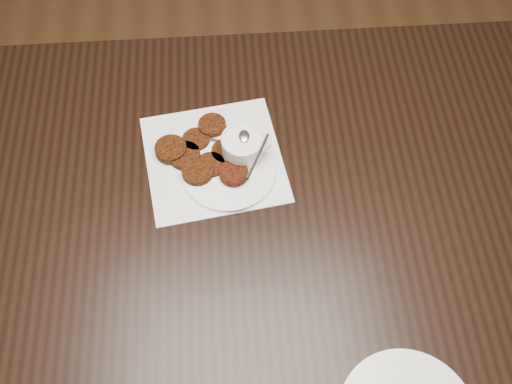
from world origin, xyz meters
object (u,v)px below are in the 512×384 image
(napkin, at_px, (214,159))
(sauce_ramekin, at_px, (242,138))
(plate_with_patty, at_px, (229,170))
(table, at_px, (265,289))

(napkin, bearing_deg, sauce_ramekin, 2.67)
(plate_with_patty, bearing_deg, sauce_ramekin, 52.96)
(sauce_ramekin, xyz_separation_m, plate_with_patty, (-0.03, -0.04, -0.05))
(sauce_ramekin, distance_m, plate_with_patty, 0.07)
(table, height_order, napkin, napkin)
(table, relative_size, napkin, 5.56)
(napkin, height_order, sauce_ramekin, sauce_ramekin)
(napkin, xyz_separation_m, plate_with_patty, (0.03, -0.04, 0.01))
(table, relative_size, plate_with_patty, 8.09)
(table, xyz_separation_m, napkin, (-0.10, 0.13, 0.38))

